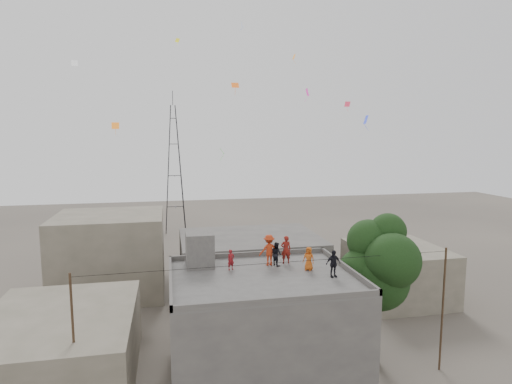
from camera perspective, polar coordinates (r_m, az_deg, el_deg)
ground at (r=26.37m, az=0.84°, el=-23.82°), size 140.00×140.00×0.00m
main_building at (r=24.93m, az=0.85°, el=-17.82°), size 10.00×8.00×6.10m
parapet at (r=23.74m, az=0.87°, el=-10.82°), size 10.00×8.00×0.30m
stair_head_box at (r=25.53m, az=-7.51°, el=-7.58°), size 1.60×1.80×2.00m
neighbor_west at (r=27.38m, az=-24.64°, el=-18.53°), size 8.00×10.00×4.00m
neighbor_north at (r=38.33m, az=-0.80°, el=-9.53°), size 12.00×9.00×5.00m
neighbor_northwest at (r=39.67m, az=-18.83°, el=-7.84°), size 9.00×8.00×7.00m
neighbor_east at (r=38.91m, az=18.32°, el=-10.12°), size 7.00×8.00×4.40m
tree at (r=26.81m, az=16.34°, el=-9.30°), size 4.90×4.60×9.10m
utility_line at (r=23.60m, az=2.78°, el=-17.26°), size 20.12×0.62×7.40m
transmission_tower at (r=62.18m, az=-10.83°, el=3.05°), size 2.97×2.97×20.01m
person_red_adult at (r=25.90m, az=4.00°, el=-7.67°), size 0.63×0.43×1.69m
person_orange_child at (r=24.79m, az=7.04°, el=-8.80°), size 0.78×0.75×1.35m
person_dark_child at (r=25.51m, az=2.74°, el=-8.24°), size 0.77×0.84×1.39m
person_dark_adult at (r=23.80m, az=10.27°, el=-9.38°), size 0.92×0.50×1.49m
person_orange_adult at (r=25.48m, az=1.74°, el=-7.73°), size 1.25×0.81×1.84m
person_red_child at (r=24.73m, az=-3.36°, el=-9.00°), size 0.51×0.43×1.18m
kites at (r=31.49m, az=-0.55°, el=13.37°), size 21.21×13.69×10.66m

